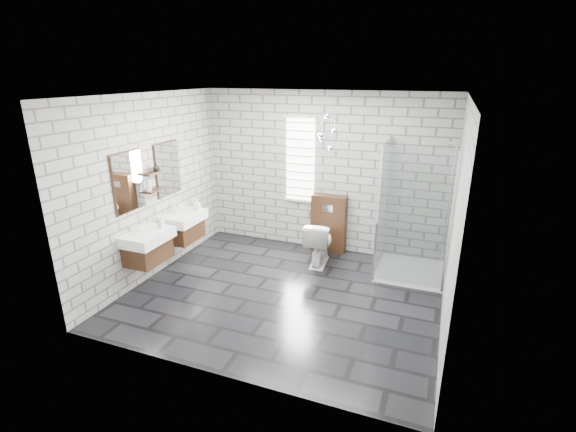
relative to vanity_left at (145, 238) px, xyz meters
The scene contains 20 objects.
floor 2.11m from the vanity_left, 14.26° to the left, with size 4.20×3.60×0.02m, color black.
ceiling 2.77m from the vanity_left, 14.26° to the left, with size 4.20×3.60×0.02m, color white.
wall_back 3.04m from the vanity_left, 50.27° to the left, with size 4.20×0.02×2.70m, color #A6A5A0.
wall_front 2.40m from the vanity_left, 34.79° to the right, with size 4.20×0.02×2.70m, color #A6A5A0.
wall_left 0.79m from the vanity_left, 112.70° to the left, with size 0.02×3.60×2.70m, color #A6A5A0.
wall_right 4.09m from the vanity_left, ahead, with size 0.02×3.60×2.70m, color #A6A5A0.
vanity_left is the anchor object (origin of this frame).
vanity_right 0.88m from the vanity_left, 90.00° to the left, with size 0.47×0.70×1.57m.
shelf_lower 0.72m from the vanity_left, 105.78° to the left, with size 0.14×0.30×0.03m, color #3A2112.
shelf_upper 0.94m from the vanity_left, 105.78° to the left, with size 0.14×0.30×0.03m, color #3A2112.
window 2.84m from the vanity_left, 56.38° to the left, with size 0.56×0.05×1.48m.
cistern_panel 3.02m from the vanity_left, 46.53° to the left, with size 0.60×0.20×1.00m, color #3A2112.
flush_plate 2.94m from the vanity_left, 45.12° to the left, with size 0.18×0.01×0.12m, color silver.
shower_enclosure 3.80m from the vanity_left, 26.07° to the left, with size 1.00×1.00×2.03m.
pendant_cluster 3.09m from the vanity_left, 41.79° to the left, with size 0.27×0.21×0.88m.
toilet 2.66m from the vanity_left, 38.08° to the left, with size 0.41×0.71×0.73m, color white.
soap_bottle_a 0.31m from the vanity_left, 63.46° to the left, with size 0.07×0.08×0.16m, color #B2B2B2.
soap_bottle_b 1.16m from the vanity_left, 83.62° to the left, with size 0.13×0.13×0.17m, color #B2B2B2.
soap_bottle_c 0.76m from the vanity_left, 109.29° to the left, with size 0.08×0.08×0.20m, color #B2B2B2.
vase 1.05m from the vanity_left, 101.97° to the left, with size 0.11×0.11×0.11m, color #B2B2B2.
Camera 1 is at (1.92, -4.85, 2.96)m, focal length 26.00 mm.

